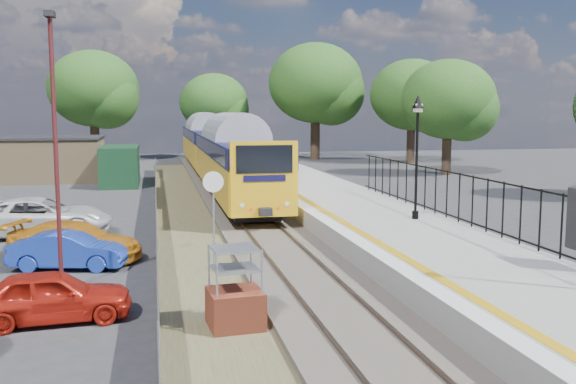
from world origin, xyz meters
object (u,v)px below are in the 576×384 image
object	(u,v)px
train	(216,148)
carpark_lamp	(55,136)
victorian_lamp_north	(417,128)
car_blue	(69,250)
car_white	(40,217)
car_red	(51,296)
brick_plinth	(235,290)
car_yellow	(75,241)
speed_sign	(213,203)

from	to	relation	value
train	carpark_lamp	distance (m)	28.08
victorian_lamp_north	train	bearing A→B (deg)	103.00
train	car_blue	xyz separation A→B (m)	(-6.90, -24.60, -1.76)
train	car_white	xyz separation A→B (m)	(-8.71, -18.76, -1.58)
train	carpark_lamp	world-z (taller)	carpark_lamp
car_red	car_white	size ratio (longest dim) A/B	0.66
victorian_lamp_north	brick_plinth	world-z (taller)	victorian_lamp_north
car_blue	car_yellow	xyz separation A→B (m)	(0.06, 1.14, 0.06)
speed_sign	car_red	world-z (taller)	speed_sign
speed_sign	car_white	bearing A→B (deg)	131.69
car_white	car_yellow	bearing A→B (deg)	-156.90
brick_plinth	carpark_lamp	world-z (taller)	carpark_lamp
brick_plinth	car_yellow	size ratio (longest dim) A/B	0.43
brick_plinth	speed_sign	distance (m)	5.34
train	speed_sign	xyz separation A→B (m)	(-2.50, -26.04, -0.19)
train	brick_plinth	distance (m)	31.37
train	brick_plinth	xyz separation A→B (m)	(-2.50, -31.24, -1.43)
car_red	car_blue	world-z (taller)	car_red
carpark_lamp	car_yellow	bearing A→B (deg)	90.89
train	car_blue	distance (m)	25.61
car_yellow	car_white	bearing A→B (deg)	41.60
brick_plinth	car_blue	distance (m)	7.98
brick_plinth	speed_sign	bearing A→B (deg)	90.00
victorian_lamp_north	speed_sign	distance (m)	8.66
speed_sign	car_white	size ratio (longest dim) A/B	0.57
train	speed_sign	world-z (taller)	train
carpark_lamp	victorian_lamp_north	bearing A→B (deg)	19.29
brick_plinth	car_blue	size ratio (longest dim) A/B	0.53
speed_sign	car_blue	distance (m)	4.89
car_red	car_blue	xyz separation A→B (m)	(-0.27, 5.27, -0.03)
victorian_lamp_north	train	xyz separation A→B (m)	(-5.30, 22.96, -1.96)
car_blue	car_yellow	bearing A→B (deg)	7.75
victorian_lamp_north	car_red	xyz separation A→B (m)	(-11.93, -6.90, -3.68)
carpark_lamp	car_white	xyz separation A→B (m)	(-1.93, 8.43, -3.47)
victorian_lamp_north	car_yellow	distance (m)	12.68
car_red	car_yellow	xyz separation A→B (m)	(-0.20, 6.41, 0.02)
car_blue	train	bearing A→B (deg)	-4.69
car_white	victorian_lamp_north	bearing A→B (deg)	-105.34
car_yellow	car_red	bearing A→B (deg)	-158.34
car_red	car_white	distance (m)	11.30
speed_sign	car_blue	size ratio (longest dim) A/B	0.87
speed_sign	car_white	distance (m)	9.67
victorian_lamp_north	car_blue	xyz separation A→B (m)	(-12.20, -1.64, -3.71)
car_white	speed_sign	bearing A→B (deg)	-138.21
carpark_lamp	car_red	bearing A→B (deg)	-86.91
speed_sign	car_yellow	xyz separation A→B (m)	(-4.33, 2.59, -1.51)
victorian_lamp_north	car_white	distance (m)	15.05
train	car_yellow	world-z (taller)	train
car_blue	car_yellow	world-z (taller)	car_yellow
speed_sign	victorian_lamp_north	bearing A→B (deg)	22.85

